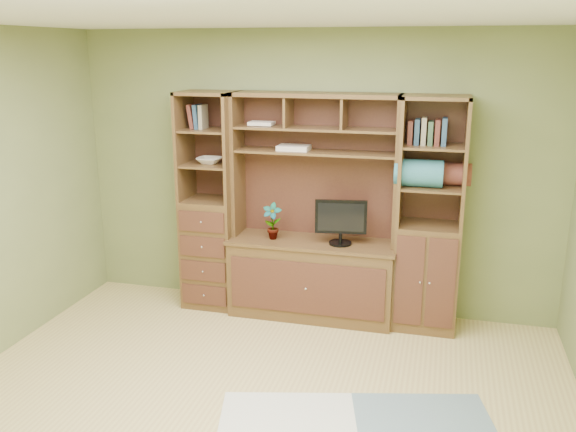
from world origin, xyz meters
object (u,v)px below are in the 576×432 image
(monitor, at_px, (341,214))
(center_hutch, at_px, (313,209))
(left_tower, at_px, (210,202))
(right_tower, at_px, (430,216))

(monitor, bearing_deg, center_hutch, 163.70)
(center_hutch, height_order, left_tower, same)
(center_hutch, height_order, right_tower, same)
(center_hutch, distance_m, right_tower, 1.03)
(left_tower, relative_size, right_tower, 1.00)
(center_hutch, relative_size, right_tower, 1.00)
(center_hutch, xyz_separation_m, left_tower, (-1.00, 0.04, 0.00))
(right_tower, height_order, monitor, right_tower)
(left_tower, xyz_separation_m, monitor, (1.26, -0.07, -0.02))
(right_tower, bearing_deg, left_tower, 180.00)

